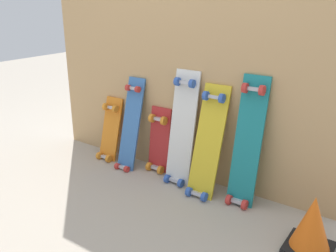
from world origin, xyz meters
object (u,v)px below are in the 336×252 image
Objects in this scene: skateboard_orange at (110,133)px; traffic_cone at (312,224)px; skateboard_blue at (130,128)px; skateboard_red at (159,143)px; skateboard_yellow at (207,146)px; skateboard_teal at (247,147)px; skateboard_white at (182,132)px.

skateboard_orange is 1.78× the size of traffic_cone.
skateboard_blue is 1.38× the size of skateboard_red.
skateboard_teal reaches higher than skateboard_yellow.
traffic_cone is (1.77, -0.29, -0.07)m from skateboard_orange.
skateboard_orange reaches higher than traffic_cone.
skateboard_blue is at bearing 178.51° from skateboard_yellow.
skateboard_teal is (1.25, -0.01, 0.17)m from skateboard_orange.
skateboard_yellow reaches higher than skateboard_red.
skateboard_red is 0.62× the size of skateboard_teal.
skateboard_white is 2.73× the size of traffic_cone.
traffic_cone is at bearing -14.48° from skateboard_red.
skateboard_blue is (0.25, -0.02, 0.10)m from skateboard_orange.
skateboard_teal reaches higher than skateboard_orange.
traffic_cone is at bearing -28.40° from skateboard_teal.
skateboard_yellow is 0.90× the size of skateboard_teal.
traffic_cone is at bearing -9.88° from skateboard_blue.
skateboard_teal is 2.80× the size of traffic_cone.
skateboard_yellow is at bearing -2.49° from skateboard_orange.
skateboard_teal is at bearing -0.25° from skateboard_orange.
skateboard_yellow is 2.51× the size of traffic_cone.
skateboard_white is at bearing -9.61° from skateboard_red.
skateboard_teal reaches higher than skateboard_red.
traffic_cone is (1.52, -0.26, -0.16)m from skateboard_blue.
skateboard_orange is 0.71× the size of skateboard_yellow.
skateboard_blue is at bearing 170.12° from traffic_cone.
skateboard_red is at bearing 176.34° from skateboard_teal.
skateboard_yellow is at bearing -10.37° from skateboard_white.
skateboard_blue is at bearing -178.97° from skateboard_teal.
skateboard_white is 1.09× the size of skateboard_yellow.
skateboard_teal is at bearing 151.60° from traffic_cone.
skateboard_yellow is at bearing -9.99° from skateboard_red.
skateboard_yellow is (0.24, -0.04, -0.04)m from skateboard_white.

